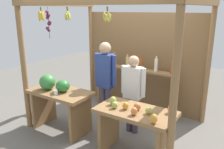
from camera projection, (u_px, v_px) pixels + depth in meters
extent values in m
plane|color=slate|center=(117.00, 124.00, 4.75)|extent=(12.00, 12.00, 0.00)
cylinder|color=olive|center=(24.00, 67.00, 4.32)|extent=(0.10, 0.10, 2.44)
cylinder|color=olive|center=(174.00, 98.00, 2.83)|extent=(0.10, 0.10, 2.44)
cylinder|color=olive|center=(91.00, 51.00, 5.99)|extent=(0.10, 0.10, 2.44)
cylinder|color=olive|center=(208.00, 65.00, 4.50)|extent=(0.10, 0.10, 2.44)
cube|color=olive|center=(80.00, 1.00, 3.26)|extent=(2.96, 0.12, 0.12)
cube|color=olive|center=(60.00, 3.00, 4.84)|extent=(0.12, 2.16, 0.12)
cube|color=olive|center=(203.00, 1.00, 3.35)|extent=(0.12, 2.16, 0.12)
cube|color=brown|center=(142.00, 62.00, 5.30)|extent=(2.86, 0.04, 2.19)
cylinder|color=brown|center=(67.00, 9.00, 3.57)|extent=(0.02, 0.02, 0.06)
ellipsoid|color=#D1CC4C|center=(69.00, 17.00, 3.58)|extent=(0.04, 0.06, 0.12)
ellipsoid|color=#D1CC4C|center=(69.00, 16.00, 3.61)|extent=(0.05, 0.05, 0.12)
ellipsoid|color=#D1CC4C|center=(68.00, 15.00, 3.63)|extent=(0.05, 0.05, 0.12)
ellipsoid|color=#D1CC4C|center=(66.00, 15.00, 3.60)|extent=(0.04, 0.07, 0.12)
ellipsoid|color=#D1CC4C|center=(66.00, 17.00, 3.59)|extent=(0.07, 0.06, 0.12)
ellipsoid|color=#D1CC4C|center=(67.00, 17.00, 3.56)|extent=(0.07, 0.05, 0.12)
cylinder|color=brown|center=(107.00, 9.00, 3.23)|extent=(0.02, 0.02, 0.06)
ellipsoid|color=#D1CC4C|center=(109.00, 16.00, 3.25)|extent=(0.04, 0.07, 0.12)
ellipsoid|color=#D1CC4C|center=(110.00, 18.00, 3.29)|extent=(0.07, 0.04, 0.12)
ellipsoid|color=#D1CC4C|center=(107.00, 18.00, 3.30)|extent=(0.06, 0.07, 0.13)
ellipsoid|color=#D1CC4C|center=(104.00, 16.00, 3.26)|extent=(0.05, 0.06, 0.13)
ellipsoid|color=#D1CC4C|center=(107.00, 18.00, 3.24)|extent=(0.08, 0.05, 0.13)
cylinder|color=brown|center=(41.00, 9.00, 3.93)|extent=(0.02, 0.02, 0.06)
ellipsoid|color=gold|center=(42.00, 16.00, 3.94)|extent=(0.04, 0.06, 0.15)
ellipsoid|color=gold|center=(43.00, 17.00, 3.98)|extent=(0.07, 0.06, 0.15)
ellipsoid|color=gold|center=(43.00, 15.00, 3.99)|extent=(0.06, 0.04, 0.15)
ellipsoid|color=gold|center=(41.00, 16.00, 4.00)|extent=(0.08, 0.08, 0.15)
ellipsoid|color=gold|center=(40.00, 17.00, 3.99)|extent=(0.04, 0.07, 0.15)
ellipsoid|color=gold|center=(39.00, 15.00, 3.96)|extent=(0.06, 0.06, 0.15)
ellipsoid|color=gold|center=(40.00, 15.00, 3.94)|extent=(0.06, 0.04, 0.15)
ellipsoid|color=gold|center=(41.00, 16.00, 3.94)|extent=(0.06, 0.06, 0.15)
cylinder|color=#4C422D|center=(49.00, 23.00, 4.10)|extent=(0.01, 0.01, 0.55)
sphere|color=#601E42|center=(47.00, 12.00, 4.03)|extent=(0.06, 0.06, 0.06)
sphere|color=#47142D|center=(48.00, 15.00, 4.08)|extent=(0.07, 0.07, 0.07)
sphere|color=#601E42|center=(48.00, 18.00, 4.10)|extent=(0.06, 0.06, 0.06)
sphere|color=#511938|center=(50.00, 22.00, 4.10)|extent=(0.06, 0.06, 0.06)
sphere|color=#601E42|center=(49.00, 24.00, 4.12)|extent=(0.07, 0.07, 0.07)
sphere|color=#601E42|center=(47.00, 28.00, 4.13)|extent=(0.06, 0.06, 0.06)
sphere|color=#601E42|center=(49.00, 30.00, 4.17)|extent=(0.06, 0.06, 0.06)
cube|color=olive|center=(60.00, 92.00, 4.32)|extent=(1.20, 0.64, 0.06)
cube|color=olive|center=(44.00, 106.00, 4.68)|extent=(0.06, 0.58, 0.73)
cube|color=olive|center=(81.00, 118.00, 4.18)|extent=(0.06, 0.58, 0.73)
ellipsoid|color=#38843D|center=(47.00, 82.00, 4.36)|extent=(0.38, 0.38, 0.29)
ellipsoid|color=#2D7533|center=(63.00, 86.00, 4.24)|extent=(0.32, 0.32, 0.23)
cylinder|color=white|center=(56.00, 92.00, 4.12)|extent=(0.07, 0.07, 0.09)
cube|color=olive|center=(135.00, 112.00, 3.50)|extent=(1.20, 0.64, 0.06)
cube|color=olive|center=(109.00, 127.00, 3.86)|extent=(0.06, 0.58, 0.73)
cube|color=olive|center=(164.00, 145.00, 3.36)|extent=(0.06, 0.58, 0.73)
ellipsoid|color=gold|center=(126.00, 106.00, 3.51)|extent=(0.11, 0.11, 0.12)
ellipsoid|color=#A8B24C|center=(148.00, 111.00, 3.36)|extent=(0.13, 0.13, 0.10)
ellipsoid|color=#CC7038|center=(137.00, 107.00, 3.48)|extent=(0.12, 0.12, 0.12)
ellipsoid|color=#E07F47|center=(171.00, 109.00, 3.38)|extent=(0.11, 0.11, 0.13)
ellipsoid|color=#A8B24C|center=(115.00, 105.00, 3.55)|extent=(0.10, 0.10, 0.11)
ellipsoid|color=gold|center=(154.00, 119.00, 3.08)|extent=(0.14, 0.14, 0.13)
ellipsoid|color=#A8B24C|center=(113.00, 101.00, 3.67)|extent=(0.11, 0.11, 0.14)
ellipsoid|color=#E07F47|center=(134.00, 111.00, 3.32)|extent=(0.13, 0.13, 0.12)
cube|color=olive|center=(100.00, 83.00, 5.75)|extent=(0.05, 0.20, 1.00)
cube|color=olive|center=(173.00, 98.00, 4.78)|extent=(0.05, 0.20, 1.00)
cube|color=olive|center=(134.00, 69.00, 5.13)|extent=(1.86, 0.22, 0.04)
cylinder|color=#338C4C|center=(102.00, 57.00, 5.54)|extent=(0.08, 0.08, 0.30)
cylinder|color=#338C4C|center=(102.00, 50.00, 5.49)|extent=(0.03, 0.03, 0.06)
cylinder|color=gold|center=(114.00, 60.00, 5.37)|extent=(0.07, 0.07, 0.24)
cylinder|color=gold|center=(114.00, 54.00, 5.32)|extent=(0.03, 0.03, 0.06)
cylinder|color=#D8B266|center=(127.00, 62.00, 5.18)|extent=(0.08, 0.08, 0.23)
cylinder|color=#D8B266|center=(127.00, 56.00, 5.14)|extent=(0.03, 0.03, 0.06)
cylinder|color=#994C1E|center=(141.00, 64.00, 5.00)|extent=(0.08, 0.08, 0.25)
cylinder|color=#994C1E|center=(141.00, 56.00, 4.96)|extent=(0.03, 0.03, 0.06)
cylinder|color=silver|center=(156.00, 65.00, 4.82)|extent=(0.07, 0.07, 0.27)
cylinder|color=silver|center=(156.00, 57.00, 4.78)|extent=(0.03, 0.03, 0.06)
cylinder|color=#994C1E|center=(172.00, 67.00, 4.64)|extent=(0.08, 0.08, 0.29)
cylinder|color=#994C1E|center=(173.00, 58.00, 4.59)|extent=(0.03, 0.03, 0.06)
cylinder|color=#4F4761|center=(103.00, 105.00, 4.70)|extent=(0.11, 0.11, 0.78)
cylinder|color=#4F4761|center=(108.00, 106.00, 4.64)|extent=(0.11, 0.11, 0.78)
cube|color=#2D428C|center=(105.00, 71.00, 4.47)|extent=(0.32, 0.19, 0.66)
cylinder|color=#2D428C|center=(97.00, 68.00, 4.57)|extent=(0.08, 0.08, 0.59)
cylinder|color=#2D428C|center=(114.00, 71.00, 4.36)|extent=(0.08, 0.08, 0.59)
sphere|color=tan|center=(105.00, 48.00, 4.35)|extent=(0.23, 0.23, 0.23)
cylinder|color=#48384D|center=(129.00, 114.00, 4.38)|extent=(0.11, 0.11, 0.69)
cylinder|color=#48384D|center=(135.00, 116.00, 4.32)|extent=(0.11, 0.11, 0.69)
cube|color=white|center=(133.00, 83.00, 4.18)|extent=(0.32, 0.19, 0.58)
cylinder|color=white|center=(123.00, 79.00, 4.27)|extent=(0.08, 0.08, 0.53)
cylinder|color=white|center=(143.00, 83.00, 4.07)|extent=(0.08, 0.08, 0.53)
sphere|color=tan|center=(134.00, 61.00, 4.07)|extent=(0.20, 0.20, 0.20)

